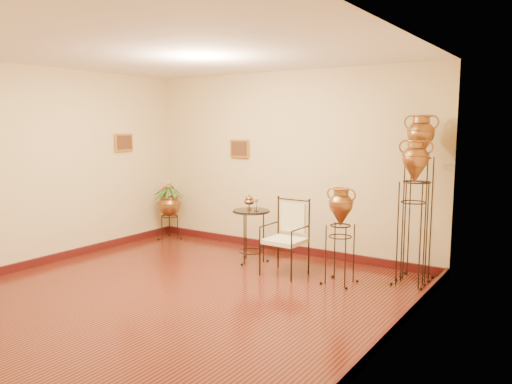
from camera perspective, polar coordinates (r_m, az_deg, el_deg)
The scene contains 8 objects.
ground at distance 6.06m, azimuth -9.01°, elevation -11.59°, with size 5.00×5.00×0.00m, color maroon.
room_shell at distance 5.74m, azimuth -9.37°, elevation 5.01°, with size 5.02×5.02×2.81m.
amphora_tall at distance 6.63m, azimuth 18.03°, elevation -0.47°, with size 0.51×0.51×2.14m.
amphora_mid at distance 6.48m, azimuth 17.52°, elevation -2.11°, with size 0.44×0.44×1.84m.
amphora_short at distance 6.34m, azimuth 9.60°, elevation -4.91°, with size 0.45×0.45×1.24m.
planter_urn at distance 8.87m, azimuth -9.90°, elevation -1.19°, with size 0.66×0.66×1.14m.
armchair at distance 6.65m, azimuth 3.28°, elevation -5.24°, with size 0.57×0.54×1.00m.
side_table at distance 7.28m, azimuth -0.56°, elevation -4.91°, with size 0.68×0.68×0.97m.
Camera 1 is at (3.91, -4.18, 2.00)m, focal length 35.00 mm.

